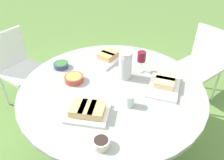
% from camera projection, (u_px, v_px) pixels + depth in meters
% --- Properties ---
extents(ground_plane, '(40.00, 40.00, 0.00)m').
position_uv_depth(ground_plane, '(112.00, 146.00, 2.21)').
color(ground_plane, '#668E42').
extents(dining_table, '(1.49, 1.49, 0.76)m').
position_uv_depth(dining_table, '(112.00, 94.00, 1.82)').
color(dining_table, '#4C4C51').
rests_on(dining_table, ground_plane).
extents(chair_near_right, '(0.60, 0.60, 0.89)m').
position_uv_depth(chair_near_right, '(203.00, 60.00, 2.57)').
color(chair_near_right, white).
rests_on(chair_near_right, ground_plane).
extents(chair_far_back, '(0.55, 0.53, 0.89)m').
position_uv_depth(chair_far_back, '(17.00, 64.00, 2.50)').
color(chair_far_back, white).
rests_on(chair_far_back, ground_plane).
extents(water_pitcher, '(0.12, 0.11, 0.24)m').
position_uv_depth(water_pitcher, '(125.00, 65.00, 1.81)').
color(water_pitcher, silver).
rests_on(water_pitcher, dining_table).
extents(wine_glass, '(0.07, 0.07, 0.19)m').
position_uv_depth(wine_glass, '(142.00, 57.00, 1.87)').
color(wine_glass, silver).
rests_on(wine_glass, dining_table).
extents(platter_bread_main, '(0.26, 0.31, 0.07)m').
position_uv_depth(platter_bread_main, '(88.00, 111.00, 1.49)').
color(platter_bread_main, white).
rests_on(platter_bread_main, dining_table).
extents(platter_charcuterie, '(0.36, 0.31, 0.07)m').
position_uv_depth(platter_charcuterie, '(107.00, 57.00, 2.09)').
color(platter_charcuterie, white).
rests_on(platter_charcuterie, dining_table).
extents(platter_sandwich_side, '(0.35, 0.25, 0.07)m').
position_uv_depth(platter_sandwich_side, '(164.00, 83.00, 1.75)').
color(platter_sandwich_side, white).
rests_on(platter_sandwich_side, dining_table).
extents(bowl_fries, '(0.16, 0.16, 0.05)m').
position_uv_depth(bowl_fries, '(74.00, 78.00, 1.81)').
color(bowl_fries, '#B74733').
rests_on(bowl_fries, dining_table).
extents(bowl_salad, '(0.13, 0.13, 0.05)m').
position_uv_depth(bowl_salad, '(61.00, 65.00, 1.99)').
color(bowl_salad, '#334256').
rests_on(bowl_salad, dining_table).
extents(bowl_olives, '(0.10, 0.10, 0.05)m').
position_uv_depth(bowl_olives, '(101.00, 142.00, 1.27)').
color(bowl_olives, beige).
rests_on(bowl_olives, dining_table).
extents(cup_water_near, '(0.07, 0.07, 0.09)m').
position_uv_depth(cup_water_near, '(129.00, 100.00, 1.56)').
color(cup_water_near, silver).
rests_on(cup_water_near, dining_table).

